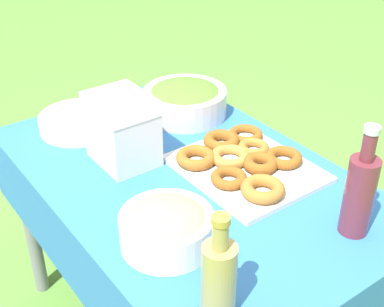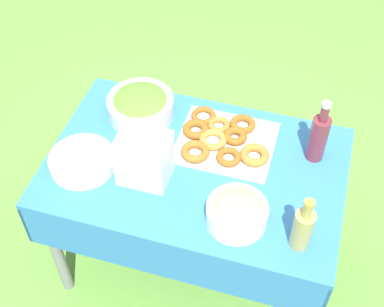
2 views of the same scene
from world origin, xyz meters
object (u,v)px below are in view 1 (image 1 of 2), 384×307
Objects in this scene: pasta_bowl at (167,226)px; cooler_box at (122,129)px; wine_bottle at (360,192)px; plate_stack at (79,122)px; salad_bowl at (185,99)px; olive_oil_bottle at (219,276)px; donut_platter at (243,163)px.

cooler_box reaches higher than pasta_bowl.
wine_bottle is 0.68m from cooler_box.
cooler_box is at bearing -154.89° from wine_bottle.
plate_stack is at bearing -175.55° from cooler_box.
salad_bowl is 0.35m from cooler_box.
olive_oil_bottle is 0.43m from wine_bottle.
donut_platter is at bearing 133.90° from olive_oil_bottle.
olive_oil_bottle is (0.88, -0.12, 0.07)m from plate_stack.
plate_stack is 0.89m from olive_oil_bottle.
salad_bowl is 1.16× the size of olive_oil_bottle.
cooler_box is (-0.39, 0.11, 0.05)m from pasta_bowl.
wine_bottle is at bearing 19.46° from plate_stack.
olive_oil_bottle is at bearing -7.68° from plate_stack.
donut_platter is 0.54m from olive_oil_bottle.
donut_platter is at bearing 45.53° from cooler_box.
olive_oil_bottle reaches higher than donut_platter.
plate_stack is at bearing -151.73° from donut_platter.
wine_bottle is 1.41× the size of cooler_box.
donut_platter is 0.38m from wine_bottle.
donut_platter is 0.36m from cooler_box.
salad_bowl is at bearing 148.87° from olive_oil_bottle.
cooler_box is (0.13, -0.32, 0.05)m from salad_bowl.
cooler_box is at bearing -134.47° from donut_platter.
pasta_bowl is 0.40m from cooler_box.
donut_platter reaches higher than plate_stack.
donut_platter is 1.59× the size of plate_stack.
wine_bottle is (0.37, 0.04, 0.09)m from donut_platter.
wine_bottle reaches higher than olive_oil_bottle.
wine_bottle is at bearing 90.74° from olive_oil_bottle.
olive_oil_bottle is 0.63m from cooler_box.
olive_oil_bottle is at bearing -12.57° from cooler_box.
salad_bowl is 0.97× the size of wine_bottle.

